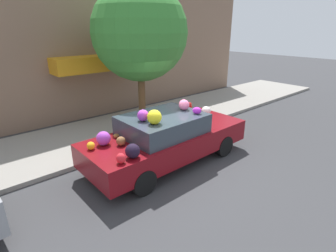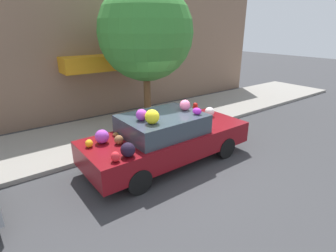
{
  "view_description": "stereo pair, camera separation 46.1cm",
  "coord_description": "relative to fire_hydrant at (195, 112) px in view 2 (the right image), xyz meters",
  "views": [
    {
      "loc": [
        -4.17,
        -4.92,
        3.43
      ],
      "look_at": [
        0.0,
        -0.09,
        1.02
      ],
      "focal_mm": 28.0,
      "sensor_mm": 36.0,
      "label": 1
    },
    {
      "loc": [
        -3.81,
        -5.21,
        3.43
      ],
      "look_at": [
        0.0,
        -0.09,
        1.02
      ],
      "focal_mm": 28.0,
      "sensor_mm": 36.0,
      "label": 2
    }
  ],
  "objects": [
    {
      "name": "street_tree",
      "position": [
        -1.62,
        0.74,
        2.8
      ],
      "size": [
        3.1,
        3.1,
        4.7
      ],
      "color": "brown",
      "rests_on": "sidewalk_curb"
    },
    {
      "name": "fire_hydrant",
      "position": [
        0.0,
        0.0,
        0.0
      ],
      "size": [
        0.2,
        0.2,
        0.7
      ],
      "color": "red",
      "rests_on": "sidewalk_curb"
    },
    {
      "name": "art_car",
      "position": [
        -2.65,
        -1.78,
        0.25
      ],
      "size": [
        4.54,
        1.81,
        1.69
      ],
      "rotation": [
        0.0,
        0.0,
        0.01
      ],
      "color": "maroon",
      "rests_on": "ground"
    },
    {
      "name": "ground_plane",
      "position": [
        -2.58,
        -1.68,
        -0.47
      ],
      "size": [
        60.0,
        60.0,
        0.0
      ],
      "primitive_type": "plane",
      "color": "#38383A"
    },
    {
      "name": "building_facade",
      "position": [
        -2.55,
        3.23,
        2.19
      ],
      "size": [
        18.0,
        1.2,
        5.37
      ],
      "color": "#846651",
      "rests_on": "ground"
    },
    {
      "name": "sidewalk_curb",
      "position": [
        -2.58,
        1.02,
        -0.41
      ],
      "size": [
        24.0,
        3.2,
        0.12
      ],
      "color": "gray",
      "rests_on": "ground"
    }
  ]
}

